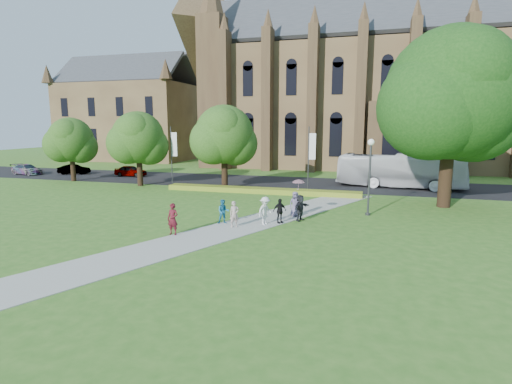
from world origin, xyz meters
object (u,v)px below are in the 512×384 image
(large_tree, at_px, (452,94))
(tour_coach, at_px, (400,171))
(streetlamp, at_px, (370,168))
(pedestrian_0, at_px, (173,219))
(car_1, at_px, (74,169))
(car_0, at_px, (131,171))
(car_2, at_px, (27,169))

(large_tree, relative_size, tour_coach, 1.10)
(streetlamp, bearing_deg, pedestrian_0, -141.88)
(large_tree, height_order, tour_coach, large_tree)
(streetlamp, relative_size, car_1, 1.41)
(streetlamp, xyz_separation_m, pedestrian_0, (-10.55, -8.28, -2.36))
(car_1, bearing_deg, large_tree, -121.91)
(tour_coach, bearing_deg, streetlamp, 173.59)
(car_1, bearing_deg, streetlamp, -130.31)
(streetlamp, relative_size, car_0, 1.35)
(streetlamp, bearing_deg, car_2, 164.08)
(streetlamp, distance_m, pedestrian_0, 13.62)
(car_2, height_order, pedestrian_0, pedestrian_0)
(tour_coach, height_order, car_1, tour_coach)
(car_0, xyz_separation_m, car_2, (-13.59, -1.87, -0.03))
(car_0, height_order, car_2, car_0)
(large_tree, relative_size, car_0, 3.41)
(streetlamp, bearing_deg, car_1, 159.25)
(car_2, bearing_deg, tour_coach, -77.90)
(car_2, bearing_deg, streetlamp, -95.89)
(car_1, distance_m, pedestrian_0, 33.25)
(large_tree, height_order, car_0, large_tree)
(car_0, bearing_deg, pedestrian_0, -141.12)
(large_tree, xyz_separation_m, tour_coach, (-2.64, 8.85, -6.67))
(streetlamp, distance_m, car_1, 38.23)
(car_0, xyz_separation_m, pedestrian_0, (17.07, -21.90, 0.26))
(car_0, distance_m, car_1, 8.04)
(tour_coach, relative_size, pedestrian_0, 6.73)
(large_tree, distance_m, car_0, 35.20)
(streetlamp, xyz_separation_m, car_2, (-41.21, 11.75, -2.64))
(tour_coach, xyz_separation_m, pedestrian_0, (-13.41, -21.63, -0.76))
(car_0, height_order, car_1, car_0)
(streetlamp, xyz_separation_m, tour_coach, (2.86, 13.35, -1.60))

